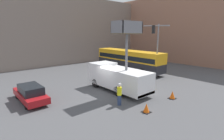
% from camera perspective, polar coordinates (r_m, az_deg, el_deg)
% --- Properties ---
extents(ground_plane, '(120.00, 120.00, 0.00)m').
position_cam_1_polar(ground_plane, '(17.97, -1.67, -6.95)').
color(ground_plane, '#4C4C4F').
extents(building_backdrop_far, '(44.00, 10.00, 12.57)m').
position_cam_1_polar(building_backdrop_far, '(36.56, -24.24, 11.67)').
color(building_backdrop_far, gray).
rests_on(building_backdrop_far, ground_plane).
extents(building_backdrop_side, '(10.00, 28.00, 13.20)m').
position_cam_1_polar(building_backdrop_side, '(41.15, 23.03, 12.13)').
color(building_backdrop_side, '#936651').
rests_on(building_backdrop_side, ground_plane).
extents(utility_truck, '(2.56, 7.24, 6.88)m').
position_cam_1_polar(utility_truck, '(17.71, 1.96, -1.98)').
color(utility_truck, white).
rests_on(utility_truck, ground_plane).
extents(city_bus, '(2.43, 12.13, 3.19)m').
position_cam_1_polar(city_bus, '(27.37, 5.37, 3.64)').
color(city_bus, '#232328').
rests_on(city_bus, ground_plane).
extents(traffic_light_pole, '(3.07, 2.82, 6.97)m').
position_cam_1_polar(traffic_light_pole, '(22.53, 14.24, 8.59)').
color(traffic_light_pole, slate).
rests_on(traffic_light_pole, ground_plane).
extents(road_worker_near_truck, '(0.38, 0.38, 1.88)m').
position_cam_1_polar(road_worker_near_truck, '(14.40, 2.42, -7.86)').
color(road_worker_near_truck, navy).
rests_on(road_worker_near_truck, ground_plane).
extents(road_worker_directing, '(0.38, 0.38, 1.78)m').
position_cam_1_polar(road_worker_directing, '(19.23, 10.30, -3.11)').
color(road_worker_directing, navy).
rests_on(road_worker_directing, ground_plane).
extents(traffic_cone_near_truck, '(0.62, 0.62, 0.71)m').
position_cam_1_polar(traffic_cone_near_truck, '(16.84, 19.11, -7.74)').
color(traffic_cone_near_truck, black).
rests_on(traffic_cone_near_truck, ground_plane).
extents(traffic_cone_mid_road, '(0.61, 0.61, 0.70)m').
position_cam_1_polar(traffic_cone_mid_road, '(13.59, 11.17, -12.13)').
color(traffic_cone_mid_road, black).
rests_on(traffic_cone_mid_road, ground_plane).
extents(parked_car_curbside, '(1.73, 4.75, 1.48)m').
position_cam_1_polar(parked_car_curbside, '(16.71, -25.07, -6.89)').
color(parked_car_curbside, maroon).
rests_on(parked_car_curbside, ground_plane).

